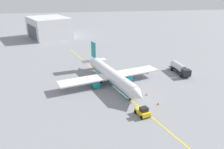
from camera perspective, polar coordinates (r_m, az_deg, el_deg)
ground_plane at (r=65.94m, az=0.00°, el=-2.43°), size 400.00×400.00×0.00m
airplane at (r=65.40m, az=-0.20°, el=-0.21°), size 32.82×30.63×9.46m
fuel_tanker at (r=76.71m, az=16.65°, el=1.50°), size 10.35×3.29×3.15m
pushback_tug at (r=50.63m, az=7.72°, el=-9.17°), size 4.00×3.11×2.20m
refueling_worker at (r=74.60m, az=9.02°, el=0.85°), size 0.56×0.63×1.71m
safety_cone_nose at (r=55.91m, az=11.56°, el=-7.14°), size 0.56×0.56×0.62m
safety_cone_wingtip at (r=60.02m, az=8.71°, el=-4.87°), size 0.56×0.56×0.62m
distant_hangar at (r=131.83m, az=-15.53°, el=11.31°), size 29.02×26.61×10.93m
taxi_line_marking at (r=65.94m, az=0.00°, el=-2.43°), size 82.12×24.14×0.01m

